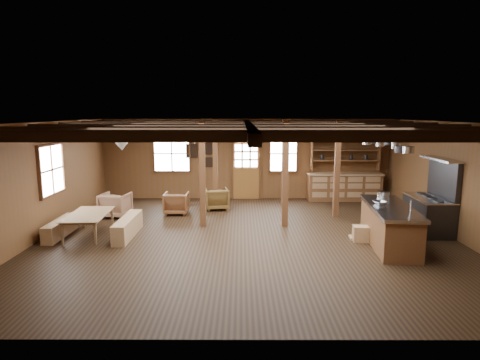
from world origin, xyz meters
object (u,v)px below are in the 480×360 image
object	(u,v)px
armchair_c	(115,205)
kitchen_island	(389,226)
commercial_range	(431,208)
dining_table	(90,225)
armchair_a	(176,203)
armchair_b	(217,199)

from	to	relation	value
armchair_c	kitchen_island	bearing A→B (deg)	167.97
commercial_range	armchair_c	xyz separation A→B (m)	(-8.50, 1.47, -0.26)
dining_table	armchair_a	size ratio (longest dim) A/B	2.25
armchair_b	armchair_c	xyz separation A→B (m)	(-2.90, -0.95, 0.02)
armchair_a	armchair_b	xyz separation A→B (m)	(1.17, 0.60, 0.01)
armchair_a	armchair_c	xyz separation A→B (m)	(-1.73, -0.36, 0.03)
kitchen_island	armchair_b	world-z (taller)	kitchen_island
dining_table	armchair_c	world-z (taller)	armchair_c
commercial_range	armchair_b	world-z (taller)	commercial_range
dining_table	armchair_c	xyz separation A→B (m)	(0.05, 1.86, 0.07)
kitchen_island	armchair_b	bearing A→B (deg)	145.49
armchair_c	armchair_a	bearing A→B (deg)	-160.49
armchair_b	dining_table	bearing A→B (deg)	33.11
kitchen_island	dining_table	xyz separation A→B (m)	(-7.11, 0.71, -0.19)
armchair_a	kitchen_island	bearing A→B (deg)	151.41
kitchen_island	armchair_a	size ratio (longest dim) A/B	3.57
armchair_b	armchair_c	size ratio (longest dim) A/B	0.93
armchair_a	armchair_c	world-z (taller)	armchair_c
dining_table	armchair_b	xyz separation A→B (m)	(2.95, 2.81, 0.05)
commercial_range	armchair_b	size ratio (longest dim) A/B	2.59
kitchen_island	commercial_range	xyz separation A→B (m)	(1.44, 1.09, 0.14)
commercial_range	armchair_a	xyz separation A→B (m)	(-6.78, 1.83, -0.29)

